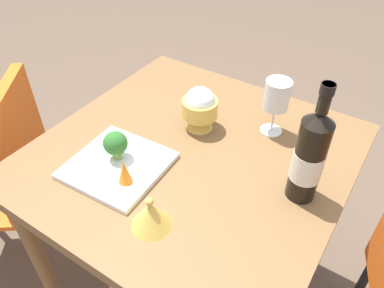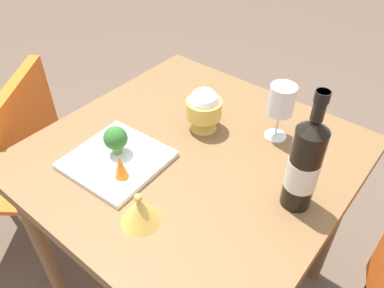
{
  "view_description": "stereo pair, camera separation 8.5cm",
  "coord_description": "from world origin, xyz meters",
  "px_view_note": "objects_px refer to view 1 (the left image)",
  "views": [
    {
      "loc": [
        -0.45,
        0.69,
        1.49
      ],
      "look_at": [
        0.0,
        0.0,
        0.79
      ],
      "focal_mm": 35.37,
      "sensor_mm": 36.0,
      "label": 1
    },
    {
      "loc": [
        -0.52,
        0.64,
        1.49
      ],
      "look_at": [
        0.0,
        0.0,
        0.79
      ],
      "focal_mm": 35.37,
      "sensor_mm": 36.0,
      "label": 2
    }
  ],
  "objects_px": {
    "carrot_garnish_left": "(124,172)",
    "wine_glass": "(277,96)",
    "rice_bowl": "(200,108)",
    "rice_bowl_lid": "(151,214)",
    "serving_plate": "(118,165)",
    "chair_near_window": "(6,170)",
    "broccoli_floret": "(115,144)",
    "wine_bottle": "(309,157)"
  },
  "relations": [
    {
      "from": "carrot_garnish_left",
      "to": "wine_glass",
      "type": "bearing_deg",
      "value": -117.82
    },
    {
      "from": "rice_bowl",
      "to": "carrot_garnish_left",
      "type": "bearing_deg",
      "value": 85.25
    },
    {
      "from": "rice_bowl_lid",
      "to": "carrot_garnish_left",
      "type": "relative_size",
      "value": 1.44
    },
    {
      "from": "carrot_garnish_left",
      "to": "serving_plate",
      "type": "bearing_deg",
      "value": -31.61
    },
    {
      "from": "rice_bowl",
      "to": "serving_plate",
      "type": "distance_m",
      "value": 0.3
    },
    {
      "from": "serving_plate",
      "to": "chair_near_window",
      "type": "bearing_deg",
      "value": 7.7
    },
    {
      "from": "wine_glass",
      "to": "rice_bowl_lid",
      "type": "xyz_separation_m",
      "value": [
        0.09,
        0.49,
        -0.09
      ]
    },
    {
      "from": "wine_glass",
      "to": "carrot_garnish_left",
      "type": "xyz_separation_m",
      "value": [
        0.22,
        0.43,
        -0.08
      ]
    },
    {
      "from": "carrot_garnish_left",
      "to": "broccoli_floret",
      "type": "bearing_deg",
      "value": -36.16
    },
    {
      "from": "wine_bottle",
      "to": "serving_plate",
      "type": "relative_size",
      "value": 1.26
    },
    {
      "from": "wine_bottle",
      "to": "serving_plate",
      "type": "height_order",
      "value": "wine_bottle"
    },
    {
      "from": "wine_glass",
      "to": "rice_bowl_lid",
      "type": "height_order",
      "value": "wine_glass"
    },
    {
      "from": "broccoli_floret",
      "to": "carrot_garnish_left",
      "type": "distance_m",
      "value": 0.1
    },
    {
      "from": "rice_bowl_lid",
      "to": "carrot_garnish_left",
      "type": "bearing_deg",
      "value": -25.44
    },
    {
      "from": "rice_bowl",
      "to": "wine_glass",
      "type": "bearing_deg",
      "value": -152.09
    },
    {
      "from": "rice_bowl",
      "to": "broccoli_floret",
      "type": "xyz_separation_m",
      "value": [
        0.11,
        0.26,
        -0.01
      ]
    },
    {
      "from": "chair_near_window",
      "to": "carrot_garnish_left",
      "type": "distance_m",
      "value": 0.65
    },
    {
      "from": "wine_bottle",
      "to": "broccoli_floret",
      "type": "distance_m",
      "value": 0.51
    },
    {
      "from": "rice_bowl_lid",
      "to": "broccoli_floret",
      "type": "xyz_separation_m",
      "value": [
        0.22,
        -0.12,
        0.03
      ]
    },
    {
      "from": "chair_near_window",
      "to": "serving_plate",
      "type": "xyz_separation_m",
      "value": [
        -0.52,
        -0.07,
        0.24
      ]
    },
    {
      "from": "wine_bottle",
      "to": "rice_bowl",
      "type": "relative_size",
      "value": 2.33
    },
    {
      "from": "rice_bowl",
      "to": "rice_bowl_lid",
      "type": "bearing_deg",
      "value": 105.71
    },
    {
      "from": "wine_bottle",
      "to": "rice_bowl",
      "type": "bearing_deg",
      "value": -14.71
    },
    {
      "from": "wine_bottle",
      "to": "wine_glass",
      "type": "distance_m",
      "value": 0.26
    },
    {
      "from": "wine_bottle",
      "to": "carrot_garnish_left",
      "type": "xyz_separation_m",
      "value": [
        0.39,
        0.22,
        -0.08
      ]
    },
    {
      "from": "wine_glass",
      "to": "serving_plate",
      "type": "xyz_separation_m",
      "value": [
        0.29,
        0.39,
        -0.12
      ]
    },
    {
      "from": "serving_plate",
      "to": "wine_bottle",
      "type": "bearing_deg",
      "value": -158.19
    },
    {
      "from": "wine_bottle",
      "to": "carrot_garnish_left",
      "type": "relative_size",
      "value": 4.74
    },
    {
      "from": "wine_glass",
      "to": "broccoli_floret",
      "type": "bearing_deg",
      "value": 50.16
    },
    {
      "from": "rice_bowl_lid",
      "to": "rice_bowl",
      "type": "bearing_deg",
      "value": -74.29
    },
    {
      "from": "rice_bowl",
      "to": "rice_bowl_lid",
      "type": "relative_size",
      "value": 1.42
    },
    {
      "from": "chair_near_window",
      "to": "broccoli_floret",
      "type": "xyz_separation_m",
      "value": [
        -0.5,
        -0.09,
        0.29
      ]
    },
    {
      "from": "wine_bottle",
      "to": "rice_bowl_lid",
      "type": "xyz_separation_m",
      "value": [
        0.26,
        0.29,
        -0.09
      ]
    },
    {
      "from": "carrot_garnish_left",
      "to": "rice_bowl_lid",
      "type": "bearing_deg",
      "value": 154.56
    },
    {
      "from": "rice_bowl_lid",
      "to": "carrot_garnish_left",
      "type": "distance_m",
      "value": 0.15
    },
    {
      "from": "rice_bowl",
      "to": "serving_plate",
      "type": "relative_size",
      "value": 0.54
    },
    {
      "from": "chair_near_window",
      "to": "wine_bottle",
      "type": "relative_size",
      "value": 2.57
    },
    {
      "from": "rice_bowl",
      "to": "broccoli_floret",
      "type": "bearing_deg",
      "value": 67.61
    },
    {
      "from": "chair_near_window",
      "to": "broccoli_floret",
      "type": "distance_m",
      "value": 0.59
    },
    {
      "from": "chair_near_window",
      "to": "rice_bowl_lid",
      "type": "xyz_separation_m",
      "value": [
        -0.72,
        0.03,
        0.27
      ]
    },
    {
      "from": "broccoli_floret",
      "to": "chair_near_window",
      "type": "bearing_deg",
      "value": 10.08
    },
    {
      "from": "carrot_garnish_left",
      "to": "wine_bottle",
      "type": "bearing_deg",
      "value": -150.42
    }
  ]
}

